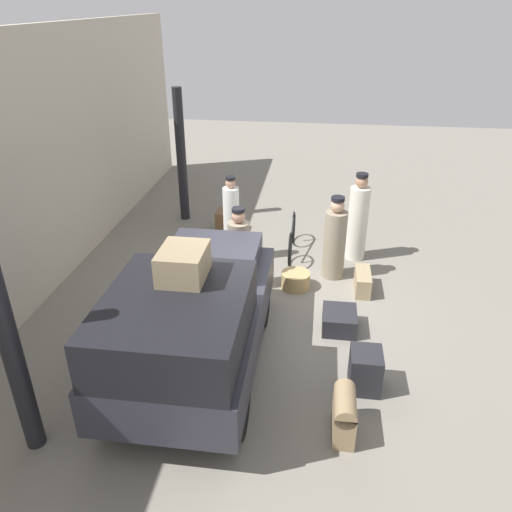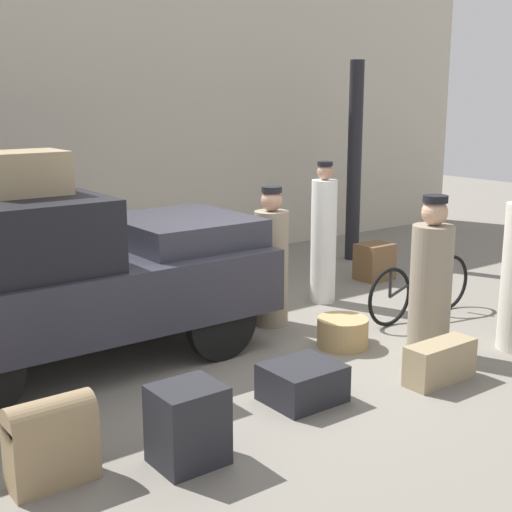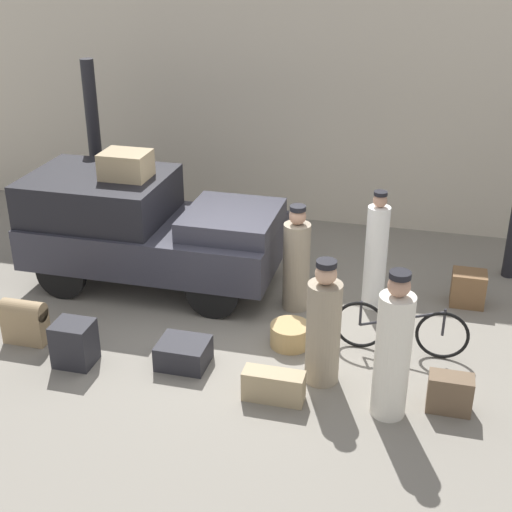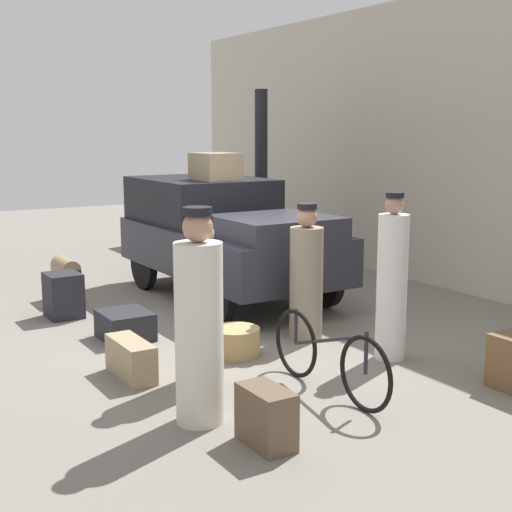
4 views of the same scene
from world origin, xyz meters
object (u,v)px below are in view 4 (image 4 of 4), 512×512
object	(u,v)px
trunk_on_truck_roof	(216,166)
suitcase_small_leather	(63,295)
trunk_wicker_pale	(131,359)
suitcase_tan_flat	(66,278)
porter_carrying_trunk	(202,308)
porter_with_bicycle	(199,326)
trunk_large_brown	(266,417)
wicker_basket	(235,342)
conductor_in_dark_uniform	(306,278)
truck	(223,232)
bicycle	(328,357)
porter_standing_middle	(392,283)
suitcase_black_upright	(125,325)

from	to	relation	value
trunk_on_truck_roof	suitcase_small_leather	bearing A→B (deg)	-84.94
trunk_wicker_pale	suitcase_small_leather	bearing A→B (deg)	177.37
suitcase_tan_flat	porter_carrying_trunk	bearing A→B (deg)	1.67
suitcase_tan_flat	trunk_on_truck_roof	bearing A→B (deg)	72.14
porter_with_bicycle	porter_carrying_trunk	bearing A→B (deg)	151.51
suitcase_small_leather	trunk_large_brown	bearing A→B (deg)	2.30
trunk_large_brown	trunk_on_truck_roof	xyz separation A→B (m)	(-4.90, 2.22, 1.68)
wicker_basket	conductor_in_dark_uniform	distance (m)	1.20
wicker_basket	porter_with_bicycle	distance (m)	1.94
trunk_large_brown	trunk_on_truck_roof	world-z (taller)	trunk_on_truck_roof
trunk_large_brown	suitcase_tan_flat	world-z (taller)	suitcase_tan_flat
suitcase_tan_flat	trunk_large_brown	bearing A→B (deg)	-1.25
truck	porter_carrying_trunk	xyz separation A→B (m)	(3.15, -1.99, -0.21)
bicycle	trunk_on_truck_roof	xyz separation A→B (m)	(-4.25, 1.12, 1.56)
trunk_wicker_pale	trunk_on_truck_roof	bearing A→B (deg)	138.55
porter_standing_middle	trunk_wicker_pale	world-z (taller)	porter_standing_middle
bicycle	conductor_in_dark_uniform	xyz separation A→B (m)	(-1.58, 0.87, 0.38)
trunk_on_truck_roof	porter_with_bicycle	bearing A→B (deg)	-30.18
wicker_basket	conductor_in_dark_uniform	xyz separation A→B (m)	(-0.14, 1.05, 0.58)
porter_carrying_trunk	porter_with_bicycle	bearing A→B (deg)	-28.49
porter_with_bicycle	trunk_large_brown	xyz separation A→B (m)	(0.69, 0.23, -0.60)
porter_carrying_trunk	suitcase_small_leather	distance (m)	3.20
conductor_in_dark_uniform	trunk_wicker_pale	world-z (taller)	conductor_in_dark_uniform
suitcase_tan_flat	trunk_on_truck_roof	size ratio (longest dim) A/B	0.89
trunk_large_brown	suitcase_tan_flat	size ratio (longest dim) A/B	0.82
conductor_in_dark_uniform	trunk_large_brown	xyz separation A→B (m)	(2.23, -1.98, -0.50)
porter_standing_middle	trunk_large_brown	distance (m)	2.64
porter_standing_middle	trunk_on_truck_roof	bearing A→B (deg)	-178.74
trunk_on_truck_roof	trunk_large_brown	bearing A→B (deg)	-24.41
porter_with_bicycle	trunk_wicker_pale	world-z (taller)	porter_with_bicycle
conductor_in_dark_uniform	suitcase_black_upright	size ratio (longest dim) A/B	2.52
truck	trunk_wicker_pale	world-z (taller)	truck
porter_with_bicycle	truck	bearing A→B (deg)	148.54
suitcase_tan_flat	trunk_on_truck_roof	xyz separation A→B (m)	(0.68, 2.10, 1.58)
bicycle	porter_with_bicycle	world-z (taller)	porter_with_bicycle
porter_standing_middle	trunk_large_brown	xyz separation A→B (m)	(1.13, -2.31, -0.60)
porter_carrying_trunk	suitcase_small_leather	world-z (taller)	porter_carrying_trunk
porter_standing_middle	suitcase_black_upright	distance (m)	3.16
truck	porter_carrying_trunk	size ratio (longest dim) A/B	2.34
wicker_basket	porter_with_bicycle	xyz separation A→B (m)	(1.40, -1.15, 0.68)
porter_standing_middle	suitcase_small_leather	distance (m)	4.38
trunk_large_brown	suitcase_black_upright	bearing A→B (deg)	177.68
trunk_large_brown	suitcase_small_leather	bearing A→B (deg)	-177.70
conductor_in_dark_uniform	suitcase_black_upright	world-z (taller)	conductor_in_dark_uniform
conductor_in_dark_uniform	trunk_wicker_pale	xyz separation A→B (m)	(0.20, -2.29, -0.54)
suitcase_tan_flat	bicycle	bearing A→B (deg)	11.26
bicycle	suitcase_small_leather	distance (m)	4.24
porter_carrying_trunk	truck	bearing A→B (deg)	147.76
porter_carrying_trunk	trunk_large_brown	world-z (taller)	porter_carrying_trunk
wicker_basket	bicycle	bearing A→B (deg)	6.98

